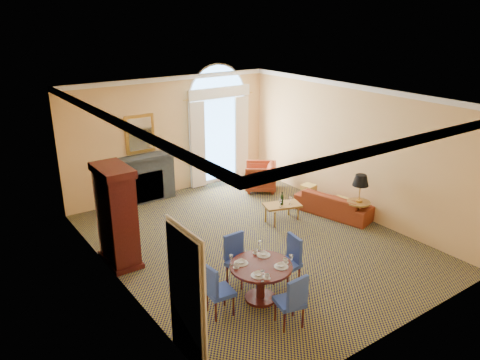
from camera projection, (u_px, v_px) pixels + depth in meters
ground at (253, 241)px, 10.33m from camera, size 7.50×7.50×0.00m
room_envelope at (235, 125)px, 9.97m from camera, size 6.04×7.52×3.45m
armoire at (117, 217)px, 9.17m from camera, size 0.59×1.04×2.04m
dining_table at (261, 274)px, 8.09m from camera, size 1.10×1.10×0.89m
dining_chair_north at (237, 255)px, 8.66m from camera, size 0.54×0.54×0.94m
dining_chair_south at (293, 299)px, 7.37m from camera, size 0.51×0.51×0.94m
dining_chair_east at (290, 258)px, 8.58m from camera, size 0.49×0.48×0.94m
dining_chair_west at (215, 287)px, 7.67m from camera, size 0.47×0.46×0.94m
sofa at (335, 203)px, 11.64m from camera, size 1.23×2.07×0.57m
armchair at (260, 177)px, 13.16m from camera, size 1.21×1.20×0.79m
coffee_table at (282, 205)px, 11.20m from camera, size 0.97×0.72×0.76m
side_table at (360, 193)px, 10.95m from camera, size 0.56×0.56×1.21m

